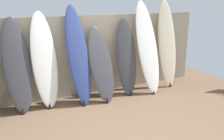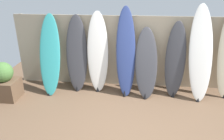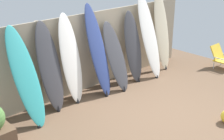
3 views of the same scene
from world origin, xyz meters
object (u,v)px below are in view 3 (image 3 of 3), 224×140
surfboard_white_2 (71,60)px  surfboard_charcoal_4 (116,57)px  beach_chair (221,57)px  surfboard_white_6 (149,36)px  surfboard_charcoal_5 (133,47)px  surfboard_teal_0 (26,77)px  surfboard_navy_3 (98,51)px  surfboard_cream_7 (162,31)px  surfboard_charcoal_1 (50,68)px

surfboard_white_2 → surfboard_charcoal_4: (1.16, -0.15, -0.17)m
surfboard_charcoal_4 → beach_chair: bearing=-18.2°
surfboard_white_6 → surfboard_charcoal_5: bearing=174.4°
surfboard_teal_0 → surfboard_white_2: size_ratio=0.96×
surfboard_navy_3 → surfboard_charcoal_4: size_ratio=1.29×
surfboard_white_2 → surfboard_charcoal_5: surfboard_white_2 is taller
surfboard_charcoal_5 → surfboard_cream_7: (1.20, 0.07, 0.19)m
surfboard_teal_0 → surfboard_charcoal_4: (2.29, 0.00, -0.14)m
surfboard_charcoal_5 → surfboard_white_6: size_ratio=0.82×
surfboard_teal_0 → surfboard_white_6: bearing=0.5°
surfboard_charcoal_1 → surfboard_white_2: 0.52m
surfboard_navy_3 → surfboard_white_6: 1.68m
surfboard_charcoal_4 → surfboard_white_6: surfboard_white_6 is taller
surfboard_charcoal_1 → surfboard_charcoal_4: (1.68, -0.15, -0.12)m
beach_chair → surfboard_charcoal_4: bearing=179.8°
surfboard_charcoal_1 → surfboard_navy_3: size_ratio=0.90×
surfboard_charcoal_4 → surfboard_teal_0: bearing=-179.9°
surfboard_navy_3 → beach_chair: surfboard_navy_3 is taller
surfboard_charcoal_5 → surfboard_white_6: 0.57m
surfboard_white_2 → surfboard_charcoal_4: surfboard_white_2 is taller
surfboard_charcoal_4 → surfboard_charcoal_5: (0.67, 0.08, 0.08)m
surfboard_charcoal_4 → surfboard_charcoal_5: bearing=6.9°
surfboard_charcoal_5 → surfboard_white_6: surfboard_white_6 is taller
beach_chair → surfboard_cream_7: bearing=154.3°
surfboard_charcoal_5 → surfboard_charcoal_4: bearing=-173.1°
surfboard_white_6 → surfboard_teal_0: bearing=-179.5°
surfboard_white_6 → surfboard_cream_7: 0.68m
beach_chair → surfboard_charcoal_1: bearing=-175.8°
surfboard_cream_7 → surfboard_navy_3: bearing=-178.0°
surfboard_charcoal_5 → beach_chair: surfboard_charcoal_5 is taller
surfboard_cream_7 → surfboard_white_2: bearing=179.9°
beach_chair → surfboard_white_6: bearing=169.1°
surfboard_charcoal_1 → surfboard_navy_3: (1.19, -0.08, 0.10)m
surfboard_white_6 → beach_chair: surfboard_white_6 is taller
surfboard_white_6 → beach_chair: (1.89, -1.05, -0.73)m
surfboard_navy_3 → beach_chair: 3.79m
surfboard_white_6 → surfboard_cream_7: size_ratio=1.00×
surfboard_charcoal_1 → surfboard_charcoal_4: surfboard_charcoal_1 is taller
surfboard_white_6 → surfboard_cream_7: bearing=10.4°
surfboard_charcoal_4 → surfboard_cream_7: 1.89m
surfboard_teal_0 → surfboard_white_2: (1.13, 0.16, 0.03)m
surfboard_teal_0 → surfboard_charcoal_1: (0.62, 0.16, -0.01)m
surfboard_teal_0 → surfboard_charcoal_4: size_ratio=1.17×
surfboard_charcoal_1 → surfboard_charcoal_5: bearing=-1.8°
surfboard_charcoal_1 → surfboard_white_6: size_ratio=0.87×
surfboard_white_2 → beach_chair: bearing=-15.4°
beach_chair → surfboard_white_2: bearing=-177.4°
surfboard_white_2 → surfboard_cream_7: surfboard_cream_7 is taller
surfboard_navy_3 → surfboard_charcoal_5: size_ratio=1.18×
surfboard_teal_0 → surfboard_charcoal_1: bearing=14.3°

